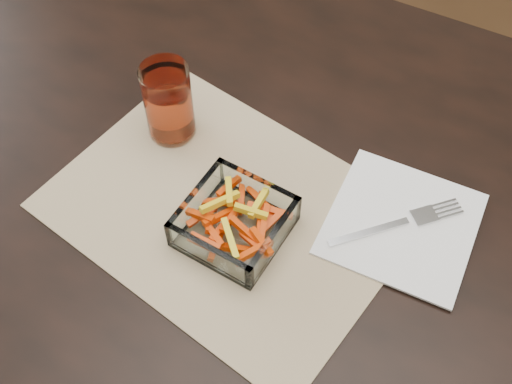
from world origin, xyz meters
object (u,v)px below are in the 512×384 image
tumbler (169,104)px  fork (400,223)px  dining_table (326,243)px  glass_bowl (234,224)px

tumbler → fork: tumbler is taller
dining_table → fork: size_ratio=10.85×
tumbler → glass_bowl: bearing=-33.9°
dining_table → tumbler: tumbler is taller
dining_table → tumbler: size_ratio=13.34×
dining_table → fork: (0.09, 0.02, 0.10)m
dining_table → tumbler: 0.30m
glass_bowl → fork: glass_bowl is taller
glass_bowl → tumbler: tumbler is taller
glass_bowl → fork: size_ratio=0.90×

